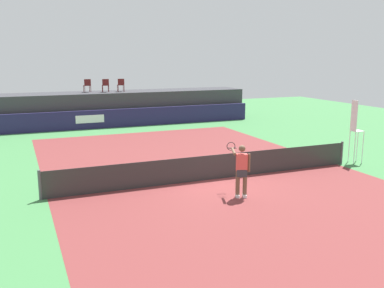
# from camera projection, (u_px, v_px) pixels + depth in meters

# --- Properties ---
(ground_plane) EXTENTS (48.00, 48.00, 0.00)m
(ground_plane) POSITION_uv_depth(u_px,v_px,m) (183.00, 162.00, 19.13)
(ground_plane) COLOR #3D7A42
(court_inner) EXTENTS (12.00, 22.00, 0.00)m
(court_inner) POSITION_uv_depth(u_px,v_px,m) (212.00, 179.00, 16.42)
(court_inner) COLOR maroon
(court_inner) RESTS_ON ground
(sponsor_wall) EXTENTS (18.00, 0.22, 1.20)m
(sponsor_wall) POSITION_uv_depth(u_px,v_px,m) (125.00, 118.00, 28.51)
(sponsor_wall) COLOR #231E4C
(sponsor_wall) RESTS_ON ground
(spectator_platform) EXTENTS (18.00, 2.80, 2.20)m
(spectator_platform) POSITION_uv_depth(u_px,v_px,m) (119.00, 107.00, 30.04)
(spectator_platform) COLOR #38383D
(spectator_platform) RESTS_ON ground
(spectator_chair_far_left) EXTENTS (0.46, 0.46, 0.89)m
(spectator_chair_far_left) POSITION_uv_depth(u_px,v_px,m) (87.00, 85.00, 29.08)
(spectator_chair_far_left) COLOR #561919
(spectator_chair_far_left) RESTS_ON spectator_platform
(spectator_chair_left) EXTENTS (0.48, 0.48, 0.89)m
(spectator_chair_left) POSITION_uv_depth(u_px,v_px,m) (105.00, 85.00, 29.26)
(spectator_chair_left) COLOR #561919
(spectator_chair_left) RESTS_ON spectator_platform
(spectator_chair_center) EXTENTS (0.48, 0.48, 0.89)m
(spectator_chair_center) POSITION_uv_depth(u_px,v_px,m) (121.00, 84.00, 29.59)
(spectator_chair_center) COLOR #561919
(spectator_chair_center) RESTS_ON spectator_platform
(umpire_chair) EXTENTS (0.50, 0.50, 2.76)m
(umpire_chair) POSITION_uv_depth(u_px,v_px,m) (355.00, 127.00, 18.70)
(umpire_chair) COLOR white
(umpire_chair) RESTS_ON ground
(tennis_net) EXTENTS (12.40, 0.02, 0.95)m
(tennis_net) POSITION_uv_depth(u_px,v_px,m) (212.00, 167.00, 16.32)
(tennis_net) COLOR #2D2D2D
(tennis_net) RESTS_ON ground
(net_post_near) EXTENTS (0.10, 0.10, 1.00)m
(net_post_near) POSITION_uv_depth(u_px,v_px,m) (40.00, 185.00, 13.99)
(net_post_near) COLOR #4C4C51
(net_post_near) RESTS_ON ground
(net_post_far) EXTENTS (0.10, 0.10, 1.00)m
(net_post_far) POSITION_uv_depth(u_px,v_px,m) (342.00, 153.00, 18.65)
(net_post_far) COLOR #4C4C51
(net_post_far) RESTS_ON ground
(tennis_player) EXTENTS (0.55, 1.25, 1.77)m
(tennis_player) POSITION_uv_depth(u_px,v_px,m) (241.00, 169.00, 14.20)
(tennis_player) COLOR white
(tennis_player) RESTS_ON court_inner
(tennis_ball) EXTENTS (0.07, 0.07, 0.07)m
(tennis_ball) POSITION_uv_depth(u_px,v_px,m) (196.00, 175.00, 16.94)
(tennis_ball) COLOR #D8EA33
(tennis_ball) RESTS_ON court_inner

